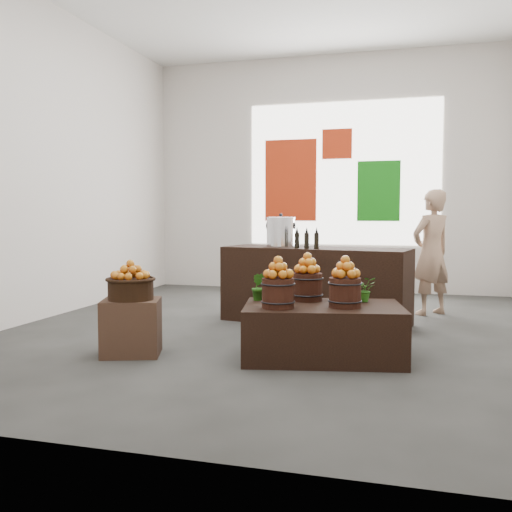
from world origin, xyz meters
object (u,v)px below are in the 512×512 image
(crate, at_px, (131,327))
(counter, at_px, (315,285))
(display_table, at_px, (323,332))
(stock_pot_left, at_px, (281,233))
(wicker_basket, at_px, (131,289))
(shopper, at_px, (431,252))

(crate, distance_m, counter, 2.48)
(display_table, height_order, stock_pot_left, stock_pot_left)
(display_table, height_order, counter, counter)
(counter, relative_size, stock_pot_left, 6.47)
(display_table, relative_size, counter, 0.64)
(crate, relative_size, counter, 0.23)
(wicker_basket, bearing_deg, crate, 0.00)
(crate, bearing_deg, wicker_basket, 0.00)
(stock_pot_left, bearing_deg, counter, -9.96)
(crate, distance_m, shopper, 4.11)
(wicker_basket, height_order, shopper, shopper)
(wicker_basket, height_order, counter, counter)
(display_table, relative_size, stock_pot_left, 4.12)
(counter, height_order, shopper, shopper)
(display_table, distance_m, counter, 1.73)
(shopper, bearing_deg, wicker_basket, 4.85)
(crate, height_order, shopper, shopper)
(counter, distance_m, shopper, 1.71)
(wicker_basket, relative_size, display_table, 0.29)
(crate, xyz_separation_m, stock_pot_left, (0.94, 2.12, 0.83))
(display_table, xyz_separation_m, counter, (-0.36, 1.68, 0.21))
(stock_pot_left, relative_size, shopper, 0.21)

